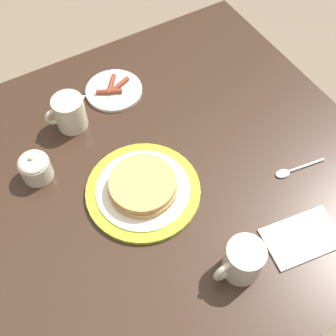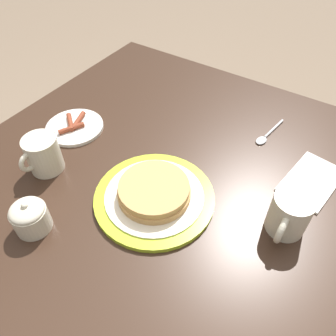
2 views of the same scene
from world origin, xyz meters
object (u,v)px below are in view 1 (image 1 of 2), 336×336
coffee_mug (242,261)px  creamer_pitcher (70,112)px  side_plate_bacon (114,90)px  napkin (302,237)px  pancake_plate (143,188)px  sugar_bowl (35,167)px  spoon (292,170)px

coffee_mug → creamer_pitcher: 0.58m
side_plate_bacon → napkin: side_plate_bacon is taller
pancake_plate → sugar_bowl: 0.27m
side_plate_bacon → coffee_mug: bearing=90.2°
pancake_plate → spoon: 0.38m
creamer_pitcher → napkin: size_ratio=0.67×
coffee_mug → creamer_pitcher: (0.15, -0.56, 0.00)m
napkin → spoon: bearing=-121.9°
coffee_mug → creamer_pitcher: creamer_pitcher is taller
sugar_bowl → side_plate_bacon: bearing=-150.5°
side_plate_bacon → spoon: 0.54m
spoon → pancake_plate: bearing=-20.9°
sugar_bowl → coffee_mug: bearing=122.8°
side_plate_bacon → pancake_plate: bearing=75.6°
creamer_pitcher → sugar_bowl: bearing=38.0°
creamer_pitcher → napkin: 0.66m
creamer_pitcher → sugar_bowl: size_ratio=1.55×
coffee_mug → sugar_bowl: size_ratio=1.44×
coffee_mug → sugar_bowl: 0.54m
coffee_mug → spoon: size_ratio=0.83×
side_plate_bacon → napkin: 0.65m
coffee_mug → creamer_pitcher: size_ratio=0.93×
pancake_plate → spoon: pancake_plate is taller
side_plate_bacon → creamer_pitcher: creamer_pitcher is taller
pancake_plate → side_plate_bacon: bearing=-104.4°
pancake_plate → sugar_bowl: bearing=-40.6°
side_plate_bacon → sugar_bowl: size_ratio=2.01×
pancake_plate → side_plate_bacon: pancake_plate is taller
side_plate_bacon → spoon: side_plate_bacon is taller
sugar_bowl → napkin: 0.65m
side_plate_bacon → creamer_pitcher: bearing=19.9°
creamer_pitcher → spoon: creamer_pitcher is taller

